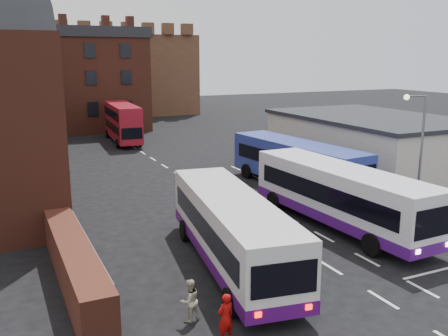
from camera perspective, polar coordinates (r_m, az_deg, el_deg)
name	(u,v)px	position (r m, az deg, el deg)	size (l,w,h in m)	color
ground	(319,261)	(22.94, 10.85, -10.38)	(180.00, 180.00, 0.00)	black
forecourt_wall	(75,265)	(20.71, -16.66, -10.59)	(1.20, 10.00, 1.80)	#602B1E
cream_building	(371,141)	(42.04, 16.44, 2.93)	(10.40, 16.40, 4.25)	beige
brick_terrace	(49,85)	(63.39, -19.32, 8.90)	(22.00, 10.00, 11.00)	brown
castle_keep	(112,74)	(85.07, -12.67, 10.42)	(22.00, 22.00, 12.00)	brown
bus_white_outbound	(231,226)	(21.34, 0.84, -6.65)	(4.28, 11.64, 3.10)	silver
bus_white_inbound	(340,192)	(26.88, 13.17, -2.72)	(3.44, 11.99, 3.24)	white
bus_blue	(297,161)	(34.37, 8.33, 0.77)	(3.90, 11.93, 3.19)	#2A3A97
bus_red_double	(123,122)	(53.51, -11.52, 5.16)	(3.05, 10.16, 4.01)	maroon
street_lamp	(418,145)	(29.24, 21.30, 2.52)	(1.39, 0.43, 6.92)	slate
pedestrian_red	(226,318)	(16.43, 0.17, -16.75)	(0.60, 0.39, 1.64)	#900906
pedestrian_beige	(190,300)	(17.62, -3.94, -14.86)	(0.73, 0.57, 1.51)	#B9B294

